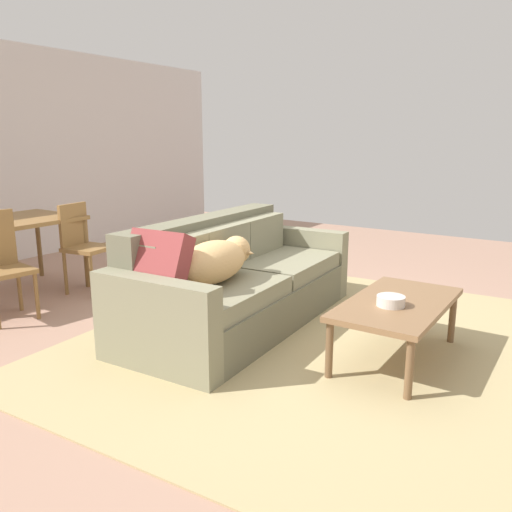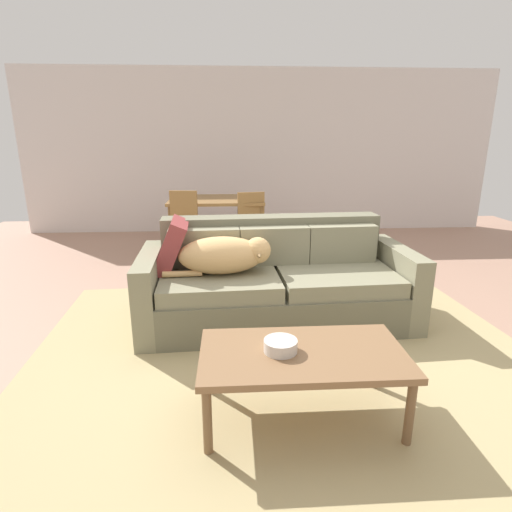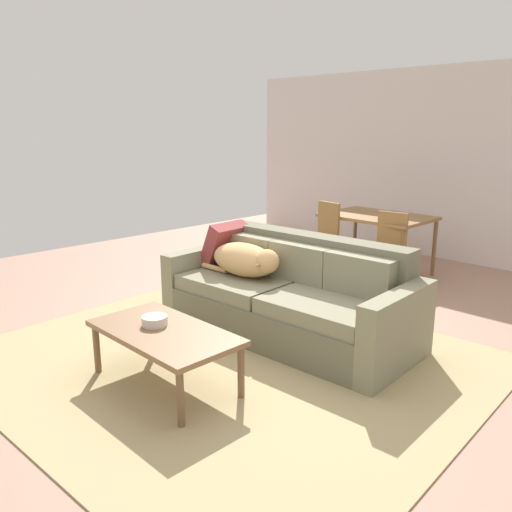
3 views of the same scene
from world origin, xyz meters
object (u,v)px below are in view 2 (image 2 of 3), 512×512
Objects in this scene: coffee_table at (303,358)px; dining_chair_near_left at (183,225)px; dining_table at (217,203)px; dog_on_left_cushion at (226,255)px; couch at (276,283)px; bowl_on_coffee_table at (281,346)px; dining_chair_near_right at (253,223)px; throw_pillow_by_left_arm at (171,246)px.

dining_chair_near_left reaches higher than coffee_table.
dog_on_left_cushion is at bearing -86.54° from dining_table.
couch reaches higher than coffee_table.
dog_on_left_cushion is 4.72× the size of bowl_on_coffee_table.
coffee_table is (0.00, -1.39, 0.05)m from couch.
dining_table is 0.74m from dining_chair_near_right.
dining_chair_near_left reaches higher than dog_on_left_cushion.
couch is 0.98m from throw_pillow_by_left_arm.
couch is 12.57× the size of bowl_on_coffee_table.
couch is 1.40m from bowl_on_coffee_table.
bowl_on_coffee_table is 3.22m from dining_chair_near_right.
throw_pillow_by_left_arm is at bearing -78.14° from dining_chair_near_left.
couch is 1.40m from coffee_table.
throw_pillow_by_left_arm is 1.71m from coffee_table.
dining_chair_near_right is at bearing -47.55° from dining_table.
bowl_on_coffee_table is at bearing -98.85° from dining_chair_near_right.
dog_on_left_cushion is 2.00m from dining_chair_near_right.
dog_on_left_cushion is 2.50m from dining_table.
couch is at bearing -0.80° from throw_pillow_by_left_arm.
dining_chair_near_left is (-0.58, 1.90, -0.14)m from dog_on_left_cushion.
dining_table is (-0.47, 3.75, 0.22)m from bowl_on_coffee_table.
dining_chair_near_right is at bearing 92.00° from coffee_table.
coffee_table is 6.10× the size of bowl_on_coffee_table.
couch is 2.55× the size of dining_chair_near_left.
throw_pillow_by_left_arm reaches higher than dining_table.
dining_table is at bearing 90.45° from dog_on_left_cushion.
throw_pillow_by_left_arm is at bearing 123.16° from coffee_table.
throw_pillow_by_left_arm reaches higher than dining_chair_near_right.
couch is 0.56m from dog_on_left_cushion.
coffee_table is at bearing -73.53° from dog_on_left_cushion.
dining_table is (-0.15, 2.49, 0.04)m from dog_on_left_cushion.
dog_on_left_cushion is 0.69× the size of dining_table.
dog_on_left_cushion is 0.77× the size of coffee_table.
throw_pillow_by_left_arm is 0.40× the size of coffee_table.
dog_on_left_cushion is 1.36m from coffee_table.
couch is 1.84× the size of dining_table.
throw_pillow_by_left_arm reaches higher than bowl_on_coffee_table.
couch is 1.84m from dining_chair_near_right.
coffee_table is (0.45, -1.26, -0.26)m from dog_on_left_cushion.
couch is 2.06× the size of coffee_table.
couch is at bearing 90.07° from coffee_table.
throw_pillow_by_left_arm reaches higher than dog_on_left_cushion.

